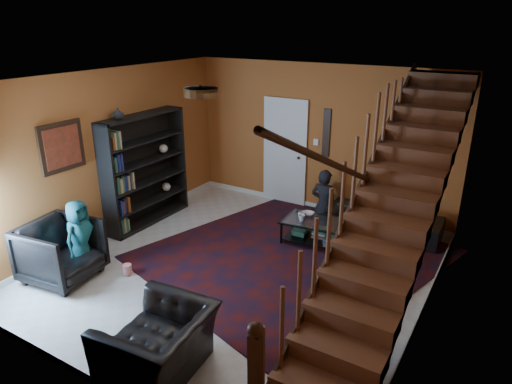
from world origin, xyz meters
TOP-DOWN VIEW (x-y plane):
  - floor at (0.00, 0.00)m, footprint 5.50×5.50m
  - room at (-1.33, 1.33)m, footprint 5.50×5.50m
  - staircase at (2.12, -0.00)m, footprint 0.95×5.02m
  - bookshelf at (-2.40, 0.60)m, footprint 0.35×1.80m
  - door at (-0.70, 2.73)m, footprint 0.82×0.05m
  - framed_picture at (-2.57, -0.90)m, footprint 0.04×0.74m
  - wall_hanging at (0.15, 2.73)m, footprint 0.14×0.03m
  - ceiling_fixture at (0.00, -0.80)m, footprint 0.40×0.40m
  - rug at (0.49, 0.80)m, footprint 4.77×5.14m
  - sofa at (1.48, 2.30)m, footprint 1.94×0.80m
  - armchair_left at (-2.05, -1.54)m, footprint 1.07×1.05m
  - armchair_right at (0.42, -2.25)m, footprint 1.07×1.19m
  - person_adult_a at (0.33, 2.35)m, footprint 0.55×0.38m
  - person_adult_b at (1.50, 2.35)m, footprint 0.57×0.45m
  - person_child at (-1.95, -1.27)m, footprint 0.45×0.61m
  - coffee_table at (0.67, 1.33)m, footprint 1.18×0.76m
  - cup_a at (0.38, 1.30)m, footprint 0.17×0.17m
  - cup_b at (0.42, 1.19)m, footprint 0.12×0.12m
  - bowl at (0.42, 1.45)m, footprint 0.21×0.21m
  - vase at (-2.41, 0.10)m, footprint 0.18×0.18m
  - popcorn_bucket at (-1.34, -1.01)m, footprint 0.17×0.17m

SIDE VIEW (x-z plane):
  - floor at x=0.00m, z-range 0.00..0.00m
  - rug at x=0.49m, z-range 0.00..0.02m
  - room at x=-1.33m, z-range -2.70..2.80m
  - popcorn_bucket at x=-1.34m, z-range 0.02..0.17m
  - person_adult_b at x=1.50m, z-range -0.45..0.68m
  - coffee_table at x=0.67m, z-range 0.03..0.46m
  - person_adult_a at x=0.33m, z-range -0.45..0.97m
  - sofa at x=1.48m, z-range 0.00..0.56m
  - armchair_right at x=0.42m, z-range 0.00..0.71m
  - armchair_left at x=-2.05m, z-range 0.00..0.87m
  - bowl at x=0.42m, z-range 0.43..0.48m
  - cup_b at x=0.42m, z-range 0.43..0.53m
  - cup_a at x=0.38m, z-range 0.43..0.53m
  - person_child at x=-1.95m, z-range 0.00..1.14m
  - bookshelf at x=-2.40m, z-range -0.04..1.96m
  - door at x=-0.70m, z-range 0.00..2.05m
  - staircase at x=2.12m, z-range -0.19..2.99m
  - wall_hanging at x=0.15m, z-range 1.10..2.00m
  - framed_picture at x=-2.57m, z-range 1.38..2.12m
  - vase at x=-2.41m, z-range 2.00..2.19m
  - ceiling_fixture at x=0.00m, z-range 2.69..2.79m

